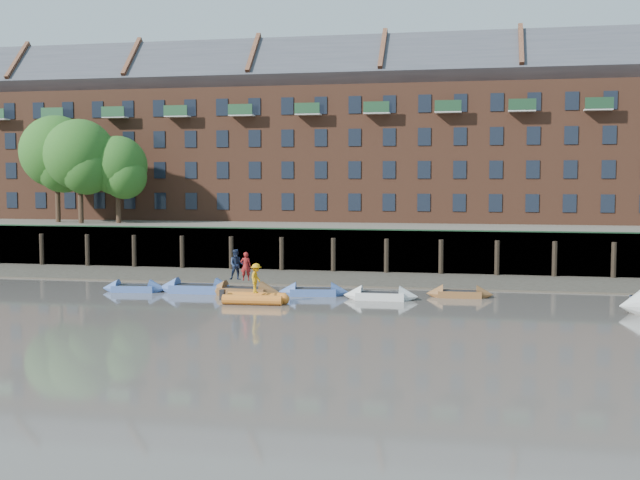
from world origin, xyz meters
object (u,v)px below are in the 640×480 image
(rowboat_1, at_px, (134,288))
(person_rib_crew, at_px, (256,278))
(person_rower_a, at_px, (246,266))
(rowboat_5, at_px, (381,296))
(rowboat_2, at_px, (197,289))
(rowboat_3, at_px, (243,291))
(rowboat_4, at_px, (314,292))
(rowboat_6, at_px, (460,294))
(rib_tender, at_px, (257,298))
(person_rower_b, at_px, (237,265))

(rowboat_1, relative_size, person_rib_crew, 2.49)
(rowboat_1, xyz_separation_m, person_rower_a, (7.27, -0.09, 1.55))
(rowboat_5, height_order, person_rower_a, person_rower_a)
(rowboat_2, bearing_deg, rowboat_3, -9.71)
(rowboat_3, bearing_deg, rowboat_4, 11.67)
(rowboat_6, bearing_deg, rib_tender, -159.96)
(rowboat_5, bearing_deg, person_rib_crew, -158.14)
(rowboat_4, height_order, person_rower_a, person_rower_a)
(rowboat_3, height_order, rowboat_6, rowboat_3)
(rowboat_2, bearing_deg, person_rib_crew, -37.66)
(rowboat_1, xyz_separation_m, rowboat_2, (3.99, 0.36, 0.05))
(rowboat_6, relative_size, rib_tender, 1.07)
(rowboat_2, relative_size, rowboat_3, 1.08)
(rowboat_1, relative_size, person_rower_a, 2.42)
(person_rower_a, bearing_deg, person_rower_b, -31.22)
(rowboat_2, distance_m, rib_tender, 5.88)
(rowboat_2, xyz_separation_m, rowboat_6, (16.00, 1.21, -0.05))
(rowboat_6, bearing_deg, person_rower_b, -175.87)
(rib_tender, height_order, person_rower_a, person_rower_a)
(rowboat_1, relative_size, rowboat_2, 0.83)
(rowboat_2, distance_m, person_rower_a, 3.64)
(person_rower_b, bearing_deg, person_rib_crew, -71.56)
(rowboat_3, bearing_deg, rowboat_2, 175.10)
(rowboat_5, bearing_deg, rowboat_6, 21.16)
(rowboat_3, distance_m, person_rower_a, 1.54)
(rowboat_1, height_order, rowboat_4, rowboat_4)
(rowboat_1, distance_m, rowboat_4, 11.32)
(rowboat_6, distance_m, person_rib_crew, 12.20)
(rowboat_5, xyz_separation_m, person_rower_a, (-8.21, 0.16, 1.54))
(rowboat_2, height_order, rowboat_5, rowboat_2)
(rowboat_4, bearing_deg, person_rower_b, 178.35)
(rowboat_4, distance_m, person_rib_crew, 4.62)
(rowboat_5, height_order, person_rib_crew, person_rib_crew)
(rowboat_1, bearing_deg, person_rower_a, -6.89)
(rowboat_4, bearing_deg, rowboat_1, 174.89)
(rowboat_3, bearing_deg, rib_tender, -57.25)
(rowboat_5, relative_size, rib_tender, 1.18)
(person_rower_a, distance_m, person_rower_b, 0.65)
(rowboat_1, height_order, rowboat_6, rowboat_1)
(rowboat_3, bearing_deg, person_rower_a, -7.76)
(person_rower_b, distance_m, person_rib_crew, 3.79)
(rowboat_2, distance_m, person_rib_crew, 5.98)
(rowboat_2, bearing_deg, rowboat_4, -0.16)
(rowboat_3, bearing_deg, rowboat_1, -177.79)
(rowboat_6, distance_m, rib_tender, 12.08)
(rib_tender, distance_m, person_rower_a, 3.62)
(rowboat_1, xyz_separation_m, rowboat_5, (15.48, -0.25, 0.02))
(rowboat_4, distance_m, rib_tender, 4.40)
(rib_tender, xyz_separation_m, person_rib_crew, (-0.05, -0.04, 1.16))
(person_rower_b, bearing_deg, rowboat_3, -31.76)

